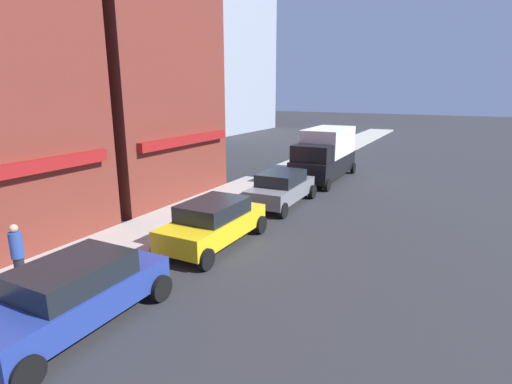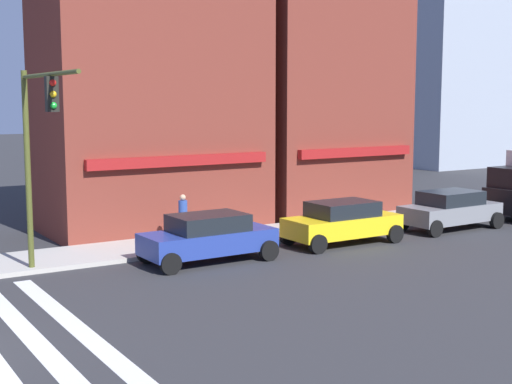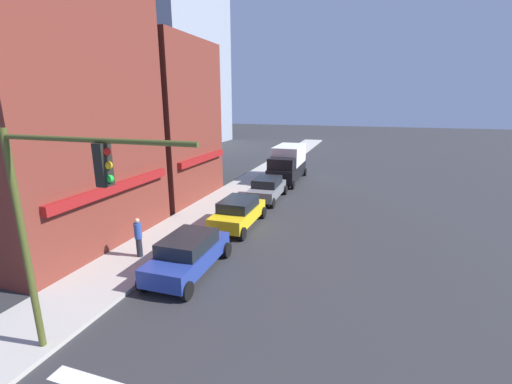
% 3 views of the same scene
% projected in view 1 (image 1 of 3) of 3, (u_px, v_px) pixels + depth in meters
% --- Properties ---
extents(storefront_row, '(16.67, 5.30, 13.57)m').
position_uv_depth(storefront_row, '(37.00, 63.00, 14.55)').
color(storefront_row, maroon).
rests_on(storefront_row, ground_plane).
extents(sedan_blue, '(4.43, 2.02, 1.59)m').
position_uv_depth(sedan_blue, '(75.00, 293.00, 8.97)').
color(sedan_blue, navy).
rests_on(sedan_blue, ground_plane).
extents(sedan_yellow, '(4.40, 2.02, 1.59)m').
position_uv_depth(sedan_yellow, '(214.00, 222.00, 13.78)').
color(sedan_yellow, yellow).
rests_on(sedan_yellow, ground_plane).
extents(sedan_grey, '(4.45, 2.02, 1.59)m').
position_uv_depth(sedan_grey, '(281.00, 188.00, 18.64)').
color(sedan_grey, slate).
rests_on(sedan_grey, ground_plane).
extents(box_truck_black, '(6.22, 2.42, 3.04)m').
position_uv_depth(box_truck_black, '(325.00, 153.00, 23.87)').
color(box_truck_black, black).
rests_on(box_truck_black, ground_plane).
extents(pedestrian_blue_shirt, '(0.32, 0.32, 1.77)m').
position_uv_depth(pedestrian_blue_shirt, '(18.00, 255.00, 10.45)').
color(pedestrian_blue_shirt, '#23232D').
rests_on(pedestrian_blue_shirt, sidewalk_left).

